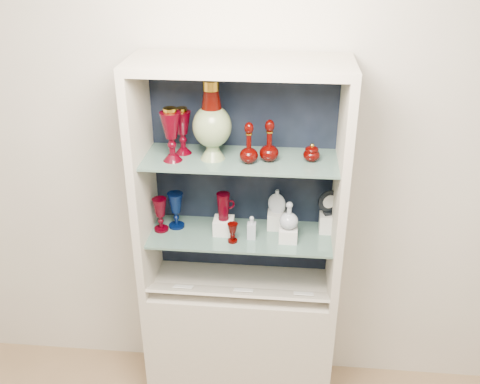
# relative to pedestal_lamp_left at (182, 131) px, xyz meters

# --- Properties ---
(wall_back) EXTENTS (3.50, 0.02, 2.80)m
(wall_back) POSITION_rel_pedestal_lamp_left_xyz_m (0.28, 0.16, -0.18)
(wall_back) COLOR beige
(wall_back) RESTS_ON ground
(cabinet_base) EXTENTS (1.00, 0.40, 0.75)m
(cabinet_base) POSITION_rel_pedestal_lamp_left_xyz_m (0.28, -0.06, -1.21)
(cabinet_base) COLOR beige
(cabinet_base) RESTS_ON ground
(cabinet_back_panel) EXTENTS (0.98, 0.02, 1.15)m
(cabinet_back_panel) POSITION_rel_pedestal_lamp_left_xyz_m (0.28, 0.13, -0.26)
(cabinet_back_panel) COLOR black
(cabinet_back_panel) RESTS_ON cabinet_base
(cabinet_side_left) EXTENTS (0.04, 0.40, 1.15)m
(cabinet_side_left) POSITION_rel_pedestal_lamp_left_xyz_m (-0.20, -0.06, -0.26)
(cabinet_side_left) COLOR beige
(cabinet_side_left) RESTS_ON cabinet_base
(cabinet_side_right) EXTENTS (0.04, 0.40, 1.15)m
(cabinet_side_right) POSITION_rel_pedestal_lamp_left_xyz_m (0.76, -0.06, -0.26)
(cabinet_side_right) COLOR beige
(cabinet_side_right) RESTS_ON cabinet_base
(cabinet_top_cap) EXTENTS (1.00, 0.40, 0.04)m
(cabinet_top_cap) POSITION_rel_pedestal_lamp_left_xyz_m (0.28, -0.06, 0.34)
(cabinet_top_cap) COLOR beige
(cabinet_top_cap) RESTS_ON cabinet_side_left
(shelf_lower) EXTENTS (0.92, 0.34, 0.01)m
(shelf_lower) POSITION_rel_pedestal_lamp_left_xyz_m (0.28, -0.04, -0.54)
(shelf_lower) COLOR slate
(shelf_lower) RESTS_ON cabinet_side_left
(shelf_upper) EXTENTS (0.92, 0.34, 0.01)m
(shelf_upper) POSITION_rel_pedestal_lamp_left_xyz_m (0.28, -0.04, -0.12)
(shelf_upper) COLOR slate
(shelf_upper) RESTS_ON cabinet_side_left
(label_ledge) EXTENTS (0.92, 0.17, 0.09)m
(label_ledge) POSITION_rel_pedestal_lamp_left_xyz_m (0.28, -0.17, -0.80)
(label_ledge) COLOR beige
(label_ledge) RESTS_ON cabinet_base
(label_card_0) EXTENTS (0.10, 0.06, 0.03)m
(label_card_0) POSITION_rel_pedestal_lamp_left_xyz_m (0.31, -0.17, -0.79)
(label_card_0) COLOR white
(label_card_0) RESTS_ON label_ledge
(label_card_1) EXTENTS (0.10, 0.06, 0.03)m
(label_card_1) POSITION_rel_pedestal_lamp_left_xyz_m (0.62, -0.17, -0.79)
(label_card_1) COLOR white
(label_card_1) RESTS_ON label_ledge
(label_card_2) EXTENTS (0.10, 0.06, 0.03)m
(label_card_2) POSITION_rel_pedestal_lamp_left_xyz_m (-0.00, -0.17, -0.79)
(label_card_2) COLOR white
(label_card_2) RESTS_ON label_ledge
(pedestal_lamp_left) EXTENTS (0.10, 0.10, 0.23)m
(pedestal_lamp_left) POSITION_rel_pedestal_lamp_left_xyz_m (0.00, 0.00, 0.00)
(pedestal_lamp_left) COLOR #48000B
(pedestal_lamp_left) RESTS_ON shelf_upper
(pedestal_lamp_right) EXTENTS (0.13, 0.13, 0.26)m
(pedestal_lamp_right) POSITION_rel_pedestal_lamp_left_xyz_m (-0.03, -0.09, 0.01)
(pedestal_lamp_right) COLOR #48000B
(pedestal_lamp_right) RESTS_ON shelf_upper
(enamel_urn) EXTENTS (0.19, 0.19, 0.37)m
(enamel_urn) POSITION_rel_pedestal_lamp_left_xyz_m (0.15, -0.05, 0.07)
(enamel_urn) COLOR #084616
(enamel_urn) RESTS_ON shelf_upper
(ruby_decanter_a) EXTENTS (0.11, 0.11, 0.22)m
(ruby_decanter_a) POSITION_rel_pedestal_lamp_left_xyz_m (0.33, -0.09, -0.00)
(ruby_decanter_a) COLOR #420301
(ruby_decanter_a) RESTS_ON shelf_upper
(ruby_decanter_b) EXTENTS (0.11, 0.11, 0.21)m
(ruby_decanter_b) POSITION_rel_pedestal_lamp_left_xyz_m (0.42, -0.06, -0.01)
(ruby_decanter_b) COLOR #420301
(ruby_decanter_b) RESTS_ON shelf_upper
(lidded_bowl) EXTENTS (0.10, 0.10, 0.09)m
(lidded_bowl) POSITION_rel_pedestal_lamp_left_xyz_m (0.62, -0.04, -0.07)
(lidded_bowl) COLOR #420301
(lidded_bowl) RESTS_ON shelf_upper
(cobalt_goblet) EXTENTS (0.10, 0.10, 0.19)m
(cobalt_goblet) POSITION_rel_pedestal_lamp_left_xyz_m (-0.06, 0.00, -0.44)
(cobalt_goblet) COLOR #03103D
(cobalt_goblet) RESTS_ON shelf_lower
(ruby_goblet_tall) EXTENTS (0.09, 0.09, 0.18)m
(ruby_goblet_tall) POSITION_rel_pedestal_lamp_left_xyz_m (-0.13, -0.04, -0.44)
(ruby_goblet_tall) COLOR #48000B
(ruby_goblet_tall) RESTS_ON shelf_lower
(ruby_goblet_small) EXTENTS (0.06, 0.06, 0.10)m
(ruby_goblet_small) POSITION_rel_pedestal_lamp_left_xyz_m (0.25, -0.12, -0.48)
(ruby_goblet_small) COLOR #420301
(ruby_goblet_small) RESTS_ON shelf_lower
(riser_ruby_pitcher) EXTENTS (0.10, 0.10, 0.08)m
(riser_ruby_pitcher) POSITION_rel_pedestal_lamp_left_xyz_m (0.20, -0.03, -0.49)
(riser_ruby_pitcher) COLOR silver
(riser_ruby_pitcher) RESTS_ON shelf_lower
(ruby_pitcher) EXTENTS (0.12, 0.10, 0.14)m
(ruby_pitcher) POSITION_rel_pedestal_lamp_left_xyz_m (0.20, -0.03, -0.38)
(ruby_pitcher) COLOR #48000B
(ruby_pitcher) RESTS_ON riser_ruby_pitcher
(clear_square_bottle) EXTENTS (0.04, 0.04, 0.12)m
(clear_square_bottle) POSITION_rel_pedestal_lamp_left_xyz_m (0.34, -0.07, -0.47)
(clear_square_bottle) COLOR #A1ABBC
(clear_square_bottle) RESTS_ON shelf_lower
(riser_flat_flask) EXTENTS (0.09, 0.09, 0.09)m
(riser_flat_flask) POSITION_rel_pedestal_lamp_left_xyz_m (0.46, 0.04, -0.49)
(riser_flat_flask) COLOR silver
(riser_flat_flask) RESTS_ON shelf_lower
(flat_flask) EXTENTS (0.10, 0.06, 0.13)m
(flat_flask) POSITION_rel_pedestal_lamp_left_xyz_m (0.46, 0.04, -0.38)
(flat_flask) COLOR silver
(flat_flask) RESTS_ON riser_flat_flask
(riser_clear_round_decanter) EXTENTS (0.09, 0.09, 0.07)m
(riser_clear_round_decanter) POSITION_rel_pedestal_lamp_left_xyz_m (0.52, -0.08, -0.50)
(riser_clear_round_decanter) COLOR silver
(riser_clear_round_decanter) RESTS_ON shelf_lower
(clear_round_decanter) EXTENTS (0.12, 0.12, 0.14)m
(clear_round_decanter) POSITION_rel_pedestal_lamp_left_xyz_m (0.52, -0.08, -0.39)
(clear_round_decanter) COLOR #A1ABBC
(clear_round_decanter) RESTS_ON riser_clear_round_decanter
(riser_cameo_medallion) EXTENTS (0.08, 0.08, 0.10)m
(riser_cameo_medallion) POSITION_rel_pedestal_lamp_left_xyz_m (0.72, 0.03, -0.48)
(riser_cameo_medallion) COLOR silver
(riser_cameo_medallion) RESTS_ON shelf_lower
(cameo_medallion) EXTENTS (0.12, 0.08, 0.14)m
(cameo_medallion) POSITION_rel_pedestal_lamp_left_xyz_m (0.72, 0.03, -0.36)
(cameo_medallion) COLOR black
(cameo_medallion) RESTS_ON riser_cameo_medallion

